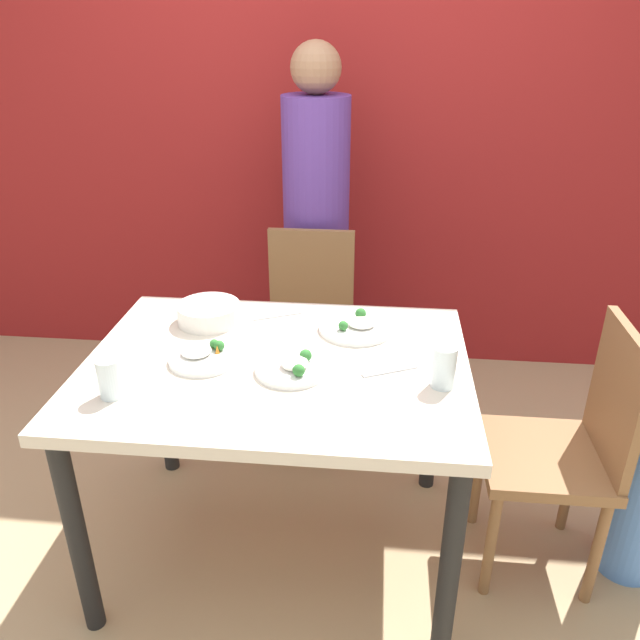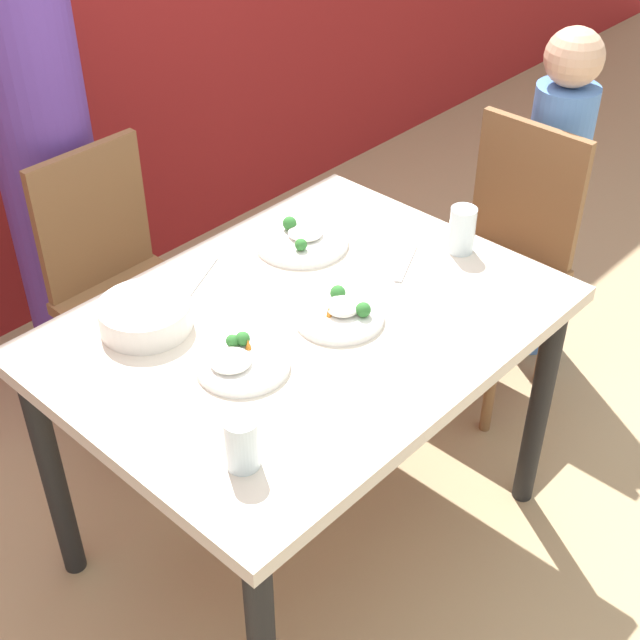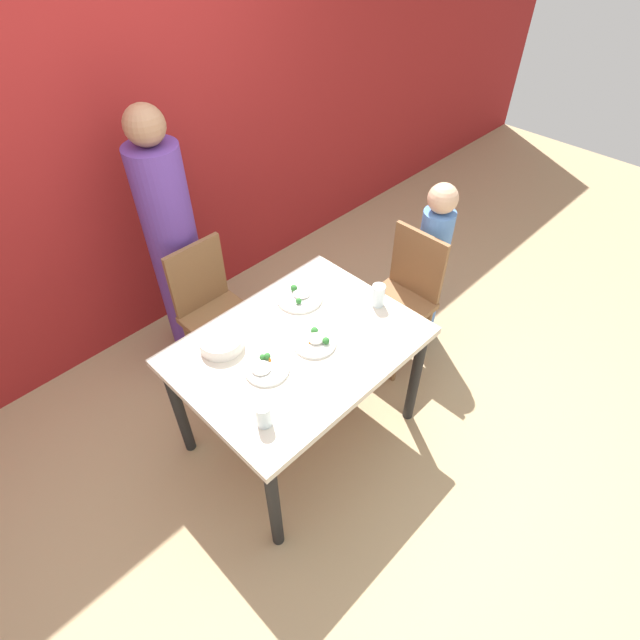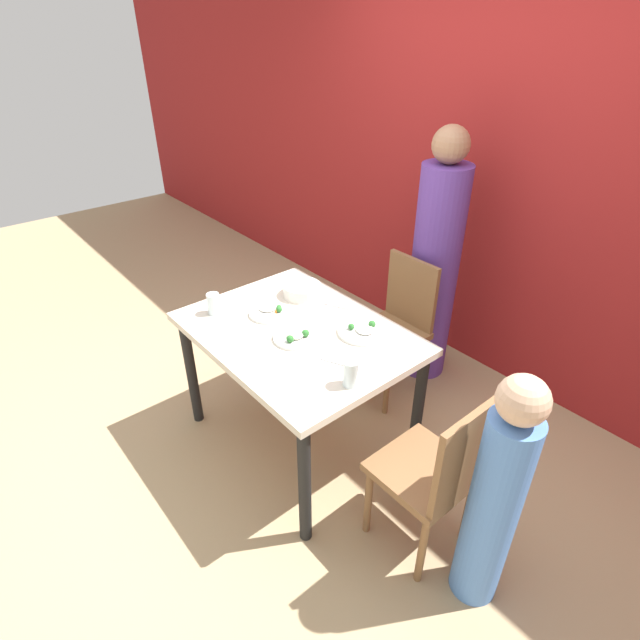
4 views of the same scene
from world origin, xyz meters
TOP-DOWN VIEW (x-y plane):
  - ground_plane at (0.00, 0.00)m, footprint 10.00×10.00m
  - wall_back at (0.00, 1.51)m, footprint 10.00×0.06m
  - dining_table at (0.00, 0.00)m, footprint 1.20×0.90m
  - chair_adult_spot at (0.01, 0.79)m, footprint 0.40×0.40m
  - chair_child_spot at (0.94, 0.03)m, footprint 0.40×0.40m
  - person_adult at (0.01, 1.11)m, footprint 0.30×0.30m
  - bowl_curry at (-0.28, 0.25)m, footprint 0.22×0.22m
  - plate_rice_adult at (-0.23, -0.02)m, footprint 0.22×0.22m
  - plate_rice_child at (0.24, 0.24)m, footprint 0.26×0.26m
  - plate_noodles at (0.06, -0.06)m, footprint 0.22×0.22m
  - glass_water_tall at (0.51, -0.09)m, footprint 0.07×0.07m
  - glass_water_short at (-0.43, -0.24)m, footprint 0.07×0.07m
  - fork_steel at (0.35, -0.03)m, footprint 0.17×0.09m
  - spoon_steel at (-0.05, 0.32)m, footprint 0.17×0.10m

SIDE VIEW (x-z plane):
  - ground_plane at x=0.00m, z-range 0.00..0.00m
  - chair_adult_spot at x=0.01m, z-range 0.04..0.96m
  - chair_child_spot at x=0.94m, z-range 0.04..0.96m
  - dining_table at x=0.00m, z-range 0.29..1.06m
  - fork_steel at x=0.35m, z-range 0.77..0.78m
  - spoon_steel at x=-0.05m, z-range 0.77..0.78m
  - person_adult at x=0.01m, z-range -0.05..1.61m
  - plate_rice_child at x=0.24m, z-range 0.76..0.81m
  - plate_rice_adult at x=-0.23m, z-range 0.76..0.81m
  - plate_noodles at x=0.06m, z-range 0.76..0.82m
  - bowl_curry at x=-0.28m, z-range 0.77..0.84m
  - glass_water_short at x=-0.43m, z-range 0.77..0.89m
  - glass_water_tall at x=0.51m, z-range 0.77..0.90m
  - wall_back at x=0.00m, z-range 0.00..2.70m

